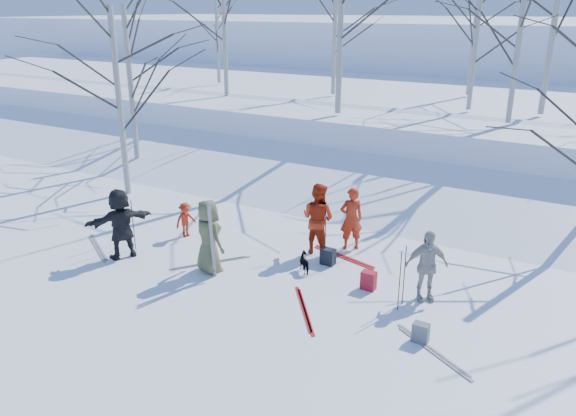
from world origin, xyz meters
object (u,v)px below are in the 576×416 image
Objects in this scene: skier_olive_center at (209,237)px; dog at (306,263)px; skier_cream_east at (426,266)px; backpack_grey at (421,333)px; skier_grey_west at (121,223)px; skier_redor_behind at (318,218)px; backpack_red at (369,280)px; skier_red_north at (351,219)px; backpack_dark at (328,257)px; skier_red_seated at (186,220)px.

skier_olive_center is 2.36m from dog.
backpack_grey is at bearing -109.95° from skier_cream_east.
skier_grey_west is (-2.38, -0.44, 0.00)m from skier_olive_center.
skier_olive_center is 0.97× the size of skier_redor_behind.
skier_olive_center is 1.12× the size of skier_cream_east.
dog is (-2.82, -0.11, -0.56)m from skier_cream_east.
skier_redor_behind is at bearing 151.23° from skier_grey_west.
backpack_red is at bearing 152.99° from skier_cream_east.
dog is at bearing 110.73° from skier_redor_behind.
backpack_dark is at bearing 45.45° from skier_red_north.
backpack_red is at bearing -78.79° from skier_red_seated.
skier_red_north reaches higher than backpack_red.
backpack_red is 1.05× the size of backpack_dark.
backpack_grey is (3.27, -1.51, -0.04)m from dog.
skier_cream_east reaches higher than backpack_grey.
skier_olive_center is 3.71m from skier_red_north.
skier_grey_west is (-0.49, -1.83, 0.41)m from skier_red_seated.
dog is 1.28× the size of backpack_red.
skier_olive_center reaches higher than skier_red_north.
dog is 1.62m from backpack_red.
skier_red_north is 0.93× the size of skier_grey_west.
skier_olive_center is at bearing -163.61° from backpack_red.
skier_red_north is at bearing 86.02° from backpack_dark.
backpack_red is (1.90, -1.20, -0.71)m from skier_redor_behind.
backpack_grey is at bearing -89.36° from skier_red_seated.
skier_red_north is 2.32m from backpack_red.
skier_grey_west is 4.67m from dog.
skier_cream_east is at bearing -76.66° from skier_red_seated.
skier_redor_behind is at bearing -61.62° from skier_red_seated.
skier_redor_behind reaches higher than backpack_grey.
skier_grey_west reaches higher than dog.
skier_cream_east reaches higher than skier_red_seated.
backpack_dark is at bearing 144.39° from backpack_grey.
skier_red_north is 4.15× the size of backpack_dark.
skier_cream_east is 0.89× the size of skier_grey_west.
skier_redor_behind is at bearing 147.69° from backpack_red.
skier_cream_east is at bearing 105.39° from backpack_grey.
skier_red_seated is 0.61× the size of skier_cream_east.
skier_cream_east is (2.47, -1.66, -0.04)m from skier_red_north.
dog is (0.28, -1.14, -0.69)m from skier_redor_behind.
skier_grey_west reaches higher than skier_cream_east.
skier_red_north is 0.90m from skier_redor_behind.
skier_redor_behind reaches higher than skier_olive_center.
skier_cream_east is at bearing -11.60° from backpack_dark.
backpack_grey is 3.69m from backpack_dark.
backpack_red is at bearing 126.56° from dog.
skier_cream_east reaches higher than backpack_dark.
backpack_red is (1.62, -0.06, -0.02)m from dog.
skier_redor_behind is 3.71m from skier_red_seated.
skier_olive_center is 1.83× the size of skier_red_seated.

